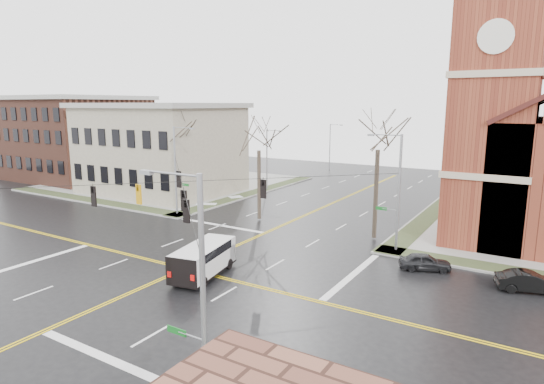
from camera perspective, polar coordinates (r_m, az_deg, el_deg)
The scene contains 18 objects.
ground at distance 32.88m, azimuth -10.88°, elevation -9.42°, with size 120.00×120.00×0.00m, color black.
sidewalks at distance 32.85m, azimuth -10.88°, elevation -9.29°, with size 80.00×80.00×0.17m.
road_markings at distance 32.88m, azimuth -10.88°, elevation -9.41°, with size 100.00×100.00×0.01m.
civic_building_a at distance 60.82m, azimuth -13.76°, elevation 5.13°, with size 18.00×14.00×11.00m, color gray.
civic_building_b at distance 77.40m, azimuth -23.27°, elevation 6.12°, with size 18.00×16.00×12.00m, color brown.
signal_pole_ne at distance 36.01m, azimuth 15.37°, elevation 0.34°, with size 2.75×0.22×9.00m.
signal_pole_nw at distance 47.43m, azimuth -11.88°, elevation 2.98°, with size 2.75×0.22×9.00m.
signal_pole_se at distance 16.06m, azimuth -9.13°, elevation -12.62°, with size 2.75×0.22×9.00m.
span_wires at distance 31.29m, azimuth -11.28°, elevation 1.29°, with size 23.02×23.02×0.03m.
traffic_signals at distance 30.94m, azimuth -12.07°, elevation -0.26°, with size 8.21×8.26×1.30m.
streetlight_north_a at distance 60.08m, azimuth -0.53°, elevation 4.39°, with size 2.30×0.20×8.00m.
streetlight_north_b at distance 77.67m, azimuth 7.37°, elevation 5.79°, with size 2.30×0.20×8.00m.
cargo_van at distance 31.06m, azimuth -8.40°, elevation -8.09°, with size 3.21×5.93×2.14m.
parked_car_a at distance 33.59m, azimuth 18.64°, elevation -8.29°, with size 1.40×3.49×1.19m, color black.
parked_car_b at distance 32.48m, azimuth 29.61°, elevation -9.77°, with size 1.34×3.85×1.27m, color black.
tree_nw_far at distance 50.24m, azimuth -11.83°, elevation 6.79°, with size 4.00×4.00×10.89m.
tree_nw_near at distance 44.05m, azimuth -1.66°, elevation 5.80°, with size 4.00×4.00×10.18m.
tree_ne at distance 38.50m, azimuth 13.17°, elevation 5.91°, with size 4.00×4.00×11.25m.
Camera 1 is at (21.04, -22.58, 11.33)m, focal length 30.00 mm.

